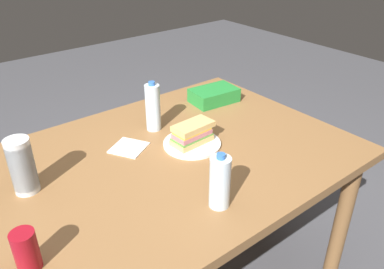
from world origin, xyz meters
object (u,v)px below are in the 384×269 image
water_bottle_tall (153,107)px  water_bottle_spare (220,182)px  soda_can_red (26,251)px  sandwich (192,133)px  chip_bag (214,95)px  paper_plate (192,144)px  dining_table (172,172)px  plastic_cup_stack (22,166)px

water_bottle_tall → water_bottle_spare: water_bottle_tall is taller
soda_can_red → water_bottle_spare: 0.59m
sandwich → water_bottle_tall: 0.23m
sandwich → chip_bag: (0.36, 0.27, -0.02)m
paper_plate → water_bottle_tall: size_ratio=1.07×
dining_table → chip_bag: bearing=30.6°
paper_plate → plastic_cup_stack: 0.66m
water_bottle_tall → paper_plate: bearing=-78.3°
sandwich → chip_bag: bearing=37.2°
paper_plate → water_bottle_tall: 0.24m
water_bottle_spare → plastic_cup_stack: bearing=134.8°
paper_plate → plastic_cup_stack: size_ratio=1.18×
chip_bag → water_bottle_tall: bearing=-166.1°
soda_can_red → dining_table: bearing=19.8°
dining_table → chip_bag: chip_bag is taller
paper_plate → water_bottle_spare: bearing=-115.5°
paper_plate → water_bottle_tall: (-0.05, 0.22, 0.10)m
paper_plate → water_bottle_spare: 0.41m
plastic_cup_stack → water_bottle_spare: bearing=-45.2°
water_bottle_tall → plastic_cup_stack: size_ratio=1.11×
dining_table → soda_can_red: 0.69m
soda_can_red → chip_bag: (1.11, 0.51, -0.03)m
soda_can_red → chip_bag: 1.22m
soda_can_red → plastic_cup_stack: (0.11, 0.35, 0.04)m
chip_bag → water_bottle_spare: size_ratio=1.16×
dining_table → sandwich: bearing=3.8°
paper_plate → soda_can_red: 0.79m
soda_can_red → chip_bag: size_ratio=0.53×
chip_bag → water_bottle_spare: 0.83m
sandwich → plastic_cup_stack: 0.65m
dining_table → water_bottle_spare: bearing=-99.5°
water_bottle_tall → water_bottle_spare: size_ratio=1.14×
water_bottle_tall → dining_table: bearing=-106.6°
dining_table → chip_bag: 0.56m
dining_table → paper_plate: (0.11, 0.01, 0.09)m
sandwich → water_bottle_spare: bearing=-115.8°
dining_table → soda_can_red: size_ratio=11.84×
dining_table → sandwich: sandwich is taller
soda_can_red → plastic_cup_stack: 0.37m
paper_plate → water_bottle_spare: size_ratio=1.21×
paper_plate → chip_bag: size_ratio=1.05×
water_bottle_spare → chip_bag: bearing=49.9°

